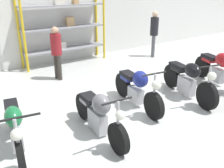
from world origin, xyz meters
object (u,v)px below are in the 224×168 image
at_px(motorcycle_black, 188,79).
at_px(motorcycle_red, 220,68).
at_px(shelving_rack, 64,26).
at_px(motorcycle_blue, 137,88).
at_px(person_browsing, 56,49).
at_px(motorcycle_grey, 99,113).
at_px(motorcycle_green, 15,129).
at_px(person_near_rack, 154,30).

relative_size(motorcycle_black, motorcycle_red, 1.01).
relative_size(shelving_rack, motorcycle_blue, 1.57).
bearing_deg(shelving_rack, person_browsing, -123.35).
height_order(motorcycle_blue, person_browsing, person_browsing).
xyz_separation_m(motorcycle_grey, motorcycle_black, (2.81, 0.16, 0.04)).
xyz_separation_m(motorcycle_green, motorcycle_red, (5.69, -0.09, 0.05)).
xyz_separation_m(motorcycle_blue, person_browsing, (-0.78, 2.86, 0.47)).
distance_m(shelving_rack, person_browsing, 1.81).
height_order(shelving_rack, motorcycle_black, shelving_rack).
height_order(motorcycle_blue, motorcycle_red, motorcycle_red).
bearing_deg(person_near_rack, motorcycle_green, 67.07).
bearing_deg(motorcycle_red, motorcycle_black, -70.89).
relative_size(motorcycle_grey, motorcycle_black, 0.96).
distance_m(shelving_rack, motorcycle_blue, 4.42).
bearing_deg(person_near_rack, person_browsing, 42.92).
relative_size(motorcycle_grey, person_browsing, 1.25).
bearing_deg(motorcycle_grey, shelving_rack, 165.83).
xyz_separation_m(motorcycle_green, motorcycle_grey, (1.48, -0.28, -0.03)).
distance_m(motorcycle_blue, motorcycle_black, 1.47).
bearing_deg(shelving_rack, motorcycle_red, -60.35).
xyz_separation_m(motorcycle_grey, motorcycle_blue, (1.38, 0.49, 0.03)).
xyz_separation_m(motorcycle_black, person_browsing, (-2.21, 3.18, 0.46)).
bearing_deg(motorcycle_green, person_browsing, 155.71).
relative_size(motorcycle_green, person_near_rack, 1.20).
height_order(shelving_rack, motorcycle_red, shelving_rack).
distance_m(motorcycle_grey, motorcycle_blue, 1.47).
height_order(shelving_rack, motorcycle_green, shelving_rack).
xyz_separation_m(shelving_rack, person_near_rack, (3.28, -1.21, -0.29)).
distance_m(motorcycle_green, person_near_rack, 7.18).
bearing_deg(motorcycle_red, shelving_rack, -132.50).
distance_m(motorcycle_grey, person_near_rack, 6.08).
xyz_separation_m(motorcycle_blue, person_near_rack, (3.47, 3.12, 0.59)).
relative_size(motorcycle_blue, motorcycle_black, 0.95).
bearing_deg(motorcycle_grey, motorcycle_red, 96.54).
distance_m(shelving_rack, motorcycle_grey, 5.15).
distance_m(motorcycle_green, motorcycle_red, 5.69).
distance_m(motorcycle_grey, motorcycle_black, 2.82).
relative_size(motorcycle_black, person_browsing, 1.30).
relative_size(person_browsing, person_near_rack, 0.90).
bearing_deg(motorcycle_grey, motorcycle_green, -96.87).
height_order(motorcycle_blue, motorcycle_black, motorcycle_black).
bearing_deg(person_near_rack, motorcycle_black, 98.69).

